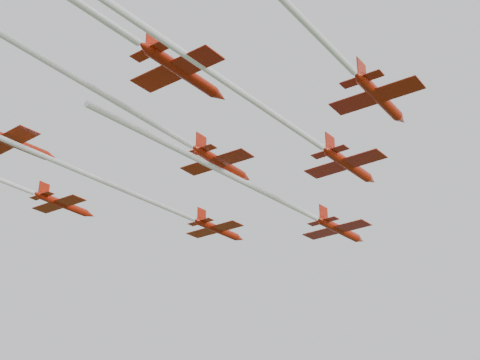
% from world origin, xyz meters
% --- Properties ---
extents(jet_lead, '(23.54, 47.15, 2.90)m').
position_xyz_m(jet_lead, '(9.80, 10.44, 48.61)').
color(jet_lead, '#AD1D0A').
extents(jet_row2_left, '(24.29, 52.51, 2.50)m').
position_xyz_m(jet_row2_left, '(-7.37, 1.30, 48.06)').
color(jet_row2_left, '#AD1D0A').
extents(jet_row2_right, '(28.88, 62.08, 2.91)m').
position_xyz_m(jet_row2_right, '(10.79, -12.00, 50.68)').
color(jet_row2_right, '#AD1D0A').
extents(jet_row3_mid, '(24.65, 59.79, 2.60)m').
position_xyz_m(jet_row3_mid, '(-2.08, -18.98, 49.34)').
color(jet_row3_mid, '#AD1D0A').
extents(jet_row3_right, '(21.00, 50.22, 2.65)m').
position_xyz_m(jet_row3_right, '(17.91, -23.88, 49.87)').
color(jet_row3_right, '#AD1D0A').
extents(jet_row4_right, '(21.58, 46.62, 2.78)m').
position_xyz_m(jet_row4_right, '(0.84, -29.97, 50.77)').
color(jet_row4_right, '#AD1D0A').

